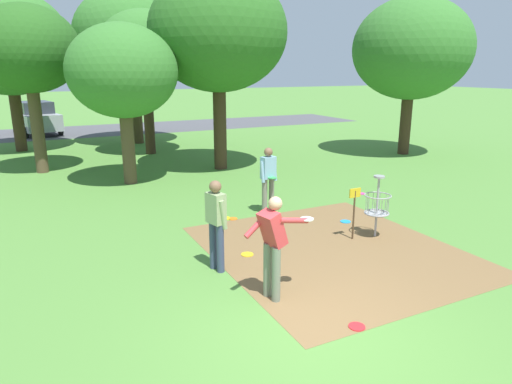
{
  "coord_description": "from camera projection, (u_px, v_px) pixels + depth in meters",
  "views": [
    {
      "loc": [
        -3.26,
        -4.59,
        3.6
      ],
      "look_at": [
        1.02,
        3.97,
        1.0
      ],
      "focal_mm": 31.73,
      "sensor_mm": 36.0,
      "label": 1
    }
  ],
  "objects": [
    {
      "name": "frisbee_near_basket",
      "position": [
        247.0,
        254.0,
        9.07
      ],
      "size": [
        0.25,
        0.25,
        0.02
      ],
      "primitive_type": "cylinder",
      "color": "gold",
      "rests_on": "ground"
    },
    {
      "name": "frisbee_far_right",
      "position": [
        233.0,
        219.0,
        11.25
      ],
      "size": [
        0.23,
        0.23,
        0.02
      ],
      "primitive_type": "cylinder",
      "color": "orange",
      "rests_on": "ground"
    },
    {
      "name": "tree_far_right",
      "position": [
        145.0,
        51.0,
        18.89
      ],
      "size": [
        3.9,
        3.9,
        6.02
      ],
      "color": "#422D1E",
      "rests_on": "ground"
    },
    {
      "name": "player_foreground_watching",
      "position": [
        273.0,
        241.0,
        7.12
      ],
      "size": [
        1.16,
        0.42,
        1.71
      ],
      "color": "slate",
      "rests_on": "ground"
    },
    {
      "name": "tree_mid_left",
      "position": [
        132.0,
        38.0,
        21.54
      ],
      "size": [
        5.41,
        5.41,
        7.38
      ],
      "color": "#4C3823",
      "rests_on": "ground"
    },
    {
      "name": "dirt_tee_pad",
      "position": [
        333.0,
        250.0,
        9.33
      ],
      "size": [
        4.75,
        5.33,
        0.01
      ],
      "primitive_type": "cube",
      "color": "brown",
      "rests_on": "ground"
    },
    {
      "name": "tree_near_left",
      "position": [
        28.0,
        50.0,
        15.28
      ],
      "size": [
        3.47,
        3.47,
        5.75
      ],
      "color": "brown",
      "rests_on": "ground"
    },
    {
      "name": "player_waiting_left",
      "position": [
        268.0,
        177.0,
        11.49
      ],
      "size": [
        0.49,
        0.42,
        1.71
      ],
      "color": "slate",
      "rests_on": "ground"
    },
    {
      "name": "parking_lot_strip",
      "position": [
        90.0,
        131.0,
        27.41
      ],
      "size": [
        36.0,
        6.0,
        0.01
      ],
      "primitive_type": "cube",
      "color": "#4C4C51",
      "rests_on": "ground"
    },
    {
      "name": "player_throwing",
      "position": [
        216.0,
        220.0,
        8.16
      ],
      "size": [
        0.44,
        0.49,
        1.71
      ],
      "color": "#384260",
      "rests_on": "ground"
    },
    {
      "name": "tree_mid_center",
      "position": [
        218.0,
        33.0,
        15.73
      ],
      "size": [
        4.85,
        4.85,
        6.92
      ],
      "color": "#422D1E",
      "rests_on": "ground"
    },
    {
      "name": "disc_golf_basket",
      "position": [
        375.0,
        204.0,
        9.87
      ],
      "size": [
        0.98,
        0.58,
        1.39
      ],
      "color": "#9E9EA3",
      "rests_on": "ground"
    },
    {
      "name": "tree_mid_right",
      "position": [
        123.0,
        72.0,
        13.9
      ],
      "size": [
        3.38,
        3.38,
        4.99
      ],
      "color": "brown",
      "rests_on": "ground"
    },
    {
      "name": "parked_car_leftmost",
      "position": [
        36.0,
        118.0,
        25.82
      ],
      "size": [
        2.6,
        4.47,
        1.84
      ],
      "color": "#B2B7BC",
      "rests_on": "ground"
    },
    {
      "name": "tree_near_right",
      "position": [
        412.0,
        49.0,
        18.82
      ],
      "size": [
        4.9,
        4.9,
        6.51
      ],
      "color": "#422D1E",
      "rests_on": "ground"
    },
    {
      "name": "ground_plane",
      "position": [
        318.0,
        336.0,
        6.31
      ],
      "size": [
        160.0,
        160.0,
        0.0
      ],
      "primitive_type": "plane",
      "color": "#518438"
    },
    {
      "name": "frisbee_scattered_b",
      "position": [
        357.0,
        327.0,
        6.53
      ],
      "size": [
        0.24,
        0.24,
        0.02
      ],
      "primitive_type": "cylinder",
      "color": "red",
      "rests_on": "ground"
    },
    {
      "name": "frisbee_far_left",
      "position": [
        361.0,
        194.0,
        13.53
      ],
      "size": [
        0.24,
        0.24,
        0.02
      ],
      "primitive_type": "cylinder",
      "color": "#E53D99",
      "rests_on": "ground"
    },
    {
      "name": "frisbee_scattered_a",
      "position": [
        346.0,
        222.0,
        11.03
      ],
      "size": [
        0.26,
        0.26,
        0.02
      ],
      "primitive_type": "cylinder",
      "color": "#1E93DB",
      "rests_on": "ground"
    },
    {
      "name": "tree_far_center",
      "position": [
        7.0,
        43.0,
        19.44
      ],
      "size": [
        5.27,
        5.27,
        6.97
      ],
      "color": "#422D1E",
      "rests_on": "ground"
    }
  ]
}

